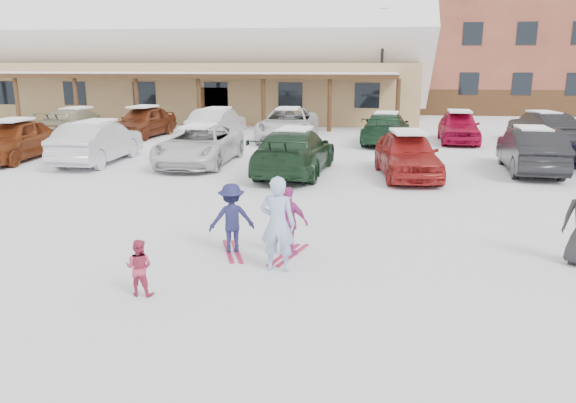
# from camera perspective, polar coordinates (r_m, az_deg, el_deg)

# --- Properties ---
(ground) EXTENTS (160.00, 160.00, 0.00)m
(ground) POSITION_cam_1_polar(r_m,az_deg,el_deg) (10.49, -2.34, -6.58)
(ground) COLOR white
(ground) RESTS_ON ground
(day_lodge) EXTENTS (29.12, 12.50, 10.38)m
(day_lodge) POSITION_cam_1_polar(r_m,az_deg,el_deg) (39.12, -8.77, 14.27)
(day_lodge) COLOR tan
(day_lodge) RESTS_ON ground
(lamp_post) EXTENTS (0.50, 0.25, 6.63)m
(lamp_post) POSITION_cam_1_polar(r_m,az_deg,el_deg) (34.04, 9.52, 13.92)
(lamp_post) COLOR black
(lamp_post) RESTS_ON ground
(conifer_2) EXTENTS (5.28, 5.28, 12.24)m
(conifer_2) POSITION_cam_1_polar(r_m,az_deg,el_deg) (60.69, -25.14, 15.75)
(conifer_2) COLOR black
(conifer_2) RESTS_ON ground
(conifer_3) EXTENTS (3.96, 3.96, 9.18)m
(conifer_3) POSITION_cam_1_polar(r_m,az_deg,el_deg) (53.87, 12.39, 15.26)
(conifer_3) COLOR black
(conifer_3) RESTS_ON ground
(adult_skier) EXTENTS (0.66, 0.46, 1.75)m
(adult_skier) POSITION_cam_1_polar(r_m,az_deg,el_deg) (10.02, -1.06, -2.31)
(adult_skier) COLOR #9BB4DD
(adult_skier) RESTS_ON ground
(toddler_red) EXTENTS (0.47, 0.37, 0.94)m
(toddler_red) POSITION_cam_1_polar(r_m,az_deg,el_deg) (9.41, -14.89, -6.49)
(toddler_red) COLOR #B2304E
(toddler_red) RESTS_ON ground
(child_navy) EXTENTS (1.02, 0.79, 1.39)m
(child_navy) POSITION_cam_1_polar(r_m,az_deg,el_deg) (11.08, -5.74, -1.71)
(child_navy) COLOR #1B1D45
(child_navy) RESTS_ON ground
(skis_child_navy) EXTENTS (0.66, 1.39, 0.03)m
(skis_child_navy) POSITION_cam_1_polar(r_m,az_deg,el_deg) (11.28, -5.66, -5.05)
(skis_child_navy) COLOR #A3173D
(skis_child_navy) RESTS_ON ground
(child_magenta) EXTENTS (0.87, 0.56, 1.37)m
(child_magenta) POSITION_cam_1_polar(r_m,az_deg,el_deg) (10.83, 0.06, -2.09)
(child_magenta) COLOR #AE3486
(child_magenta) RESTS_ON ground
(skis_child_magenta) EXTENTS (0.61, 1.40, 0.03)m
(skis_child_magenta) POSITION_cam_1_polar(r_m,az_deg,el_deg) (11.03, 0.06, -5.43)
(skis_child_magenta) COLOR #A3173D
(skis_child_magenta) RESTS_ON ground
(parked_car_0) EXTENTS (1.93, 4.59, 1.55)m
(parked_car_0) POSITION_cam_1_polar(r_m,az_deg,el_deg) (23.94, -26.05, 5.63)
(parked_car_0) COLOR maroon
(parked_car_0) RESTS_ON ground
(parked_car_1) EXTENTS (1.68, 4.73, 1.56)m
(parked_car_1) POSITION_cam_1_polar(r_m,az_deg,el_deg) (22.13, -18.79, 5.74)
(parked_car_1) COLOR #B8B9BE
(parked_car_1) RESTS_ON ground
(parked_car_2) EXTENTS (2.48, 5.16, 1.42)m
(parked_car_2) POSITION_cam_1_polar(r_m,az_deg,el_deg) (20.92, -8.99, 5.68)
(parked_car_2) COLOR silver
(parked_car_2) RESTS_ON ground
(parked_car_3) EXTENTS (2.62, 5.41, 1.52)m
(parked_car_3) POSITION_cam_1_polar(r_m,az_deg,el_deg) (18.84, 0.67, 5.09)
(parked_car_3) COLOR #18311D
(parked_car_3) RESTS_ON ground
(parked_car_4) EXTENTS (2.23, 4.55, 1.49)m
(parked_car_4) POSITION_cam_1_polar(r_m,az_deg,el_deg) (18.76, 12.02, 4.71)
(parked_car_4) COLOR maroon
(parked_car_4) RESTS_ON ground
(parked_car_5) EXTENTS (1.94, 4.69, 1.51)m
(parked_car_5) POSITION_cam_1_polar(r_m,az_deg,el_deg) (20.90, 23.45, 4.81)
(parked_car_5) COLOR black
(parked_car_5) RESTS_ON ground
(parked_car_7) EXTENTS (2.11, 5.00, 1.44)m
(parked_car_7) POSITION_cam_1_polar(r_m,az_deg,el_deg) (30.27, -20.61, 7.53)
(parked_car_7) COLOR #9A9572
(parked_car_7) RESTS_ON ground
(parked_car_8) EXTENTS (2.36, 4.66, 1.52)m
(parked_car_8) POSITION_cam_1_polar(r_m,az_deg,el_deg) (29.21, -14.46, 7.86)
(parked_car_8) COLOR #622914
(parked_car_8) RESTS_ON ground
(parked_car_9) EXTENTS (1.98, 4.67, 1.50)m
(parked_car_9) POSITION_cam_1_polar(r_m,az_deg,el_deg) (27.70, -7.22, 7.84)
(parked_car_9) COLOR silver
(parked_car_9) RESTS_ON ground
(parked_car_10) EXTENTS (2.56, 5.56, 1.54)m
(parked_car_10) POSITION_cam_1_polar(r_m,az_deg,el_deg) (26.99, 0.01, 7.84)
(parked_car_10) COLOR silver
(parked_car_10) RESTS_ON ground
(parked_car_11) EXTENTS (2.58, 5.09, 1.42)m
(parked_car_11) POSITION_cam_1_polar(r_m,az_deg,el_deg) (26.37, 9.91, 7.35)
(parked_car_11) COLOR #193A24
(parked_car_11) RESTS_ON ground
(parked_car_12) EXTENTS (2.01, 4.40, 1.46)m
(parked_car_12) POSITION_cam_1_polar(r_m,az_deg,el_deg) (27.54, 16.95, 7.28)
(parked_car_12) COLOR #AC0B34
(parked_car_12) RESTS_ON ground
(parked_car_13) EXTENTS (2.20, 4.54, 1.43)m
(parked_car_13) POSITION_cam_1_polar(r_m,az_deg,el_deg) (28.71, 24.41, 6.86)
(parked_car_13) COLOR black
(parked_car_13) RESTS_ON ground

